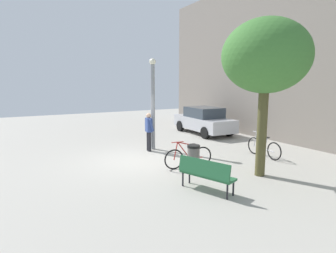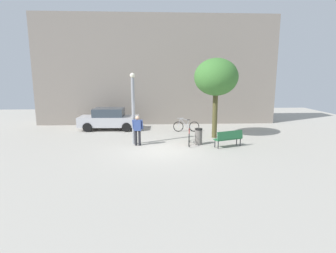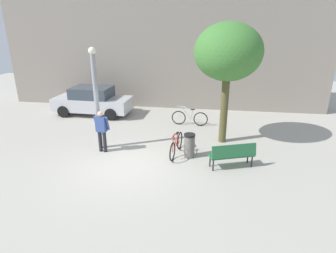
{
  "view_description": "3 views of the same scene",
  "coord_description": "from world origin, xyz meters",
  "px_view_note": "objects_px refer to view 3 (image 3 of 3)",
  "views": [
    {
      "loc": [
        9.69,
        -4.08,
        2.96
      ],
      "look_at": [
        1.05,
        0.73,
        1.41
      ],
      "focal_mm": 30.0,
      "sensor_mm": 36.0,
      "label": 1
    },
    {
      "loc": [
        -0.31,
        -13.64,
        3.86
      ],
      "look_at": [
        0.47,
        0.76,
        1.11
      ],
      "focal_mm": 28.76,
      "sensor_mm": 36.0,
      "label": 2
    },
    {
      "loc": [
        2.85,
        -8.67,
        4.76
      ],
      "look_at": [
        1.42,
        0.89,
        1.24
      ],
      "focal_mm": 30.06,
      "sensor_mm": 36.0,
      "label": 3
    }
  ],
  "objects_px": {
    "lamppost": "(96,96)",
    "bicycle_silver": "(189,118)",
    "parked_car_silver": "(93,101)",
    "trash_bin": "(189,145)",
    "park_bench": "(233,154)",
    "bicycle_red": "(176,145)",
    "person_by_lamppost": "(101,129)",
    "plaza_tree": "(228,53)"
  },
  "relations": [
    {
      "from": "lamppost",
      "to": "bicycle_red",
      "type": "distance_m",
      "value": 3.62
    },
    {
      "from": "plaza_tree",
      "to": "bicycle_red",
      "type": "distance_m",
      "value": 4.11
    },
    {
      "from": "person_by_lamppost",
      "to": "trash_bin",
      "type": "relative_size",
      "value": 1.8
    },
    {
      "from": "person_by_lamppost",
      "to": "bicycle_red",
      "type": "relative_size",
      "value": 0.93
    },
    {
      "from": "bicycle_red",
      "to": "trash_bin",
      "type": "distance_m",
      "value": 0.54
    },
    {
      "from": "lamppost",
      "to": "bicycle_silver",
      "type": "bearing_deg",
      "value": 44.08
    },
    {
      "from": "park_bench",
      "to": "lamppost",
      "type": "bearing_deg",
      "value": 169.58
    },
    {
      "from": "lamppost",
      "to": "park_bench",
      "type": "distance_m",
      "value": 5.54
    },
    {
      "from": "park_bench",
      "to": "bicycle_silver",
      "type": "distance_m",
      "value": 4.61
    },
    {
      "from": "person_by_lamppost",
      "to": "park_bench",
      "type": "relative_size",
      "value": 1.0
    },
    {
      "from": "parked_car_silver",
      "to": "person_by_lamppost",
      "type": "bearing_deg",
      "value": -63.49
    },
    {
      "from": "park_bench",
      "to": "parked_car_silver",
      "type": "bearing_deg",
      "value": 144.08
    },
    {
      "from": "lamppost",
      "to": "park_bench",
      "type": "relative_size",
      "value": 2.4
    },
    {
      "from": "plaza_tree",
      "to": "trash_bin",
      "type": "relative_size",
      "value": 5.28
    },
    {
      "from": "lamppost",
      "to": "bicycle_silver",
      "type": "height_order",
      "value": "lamppost"
    },
    {
      "from": "person_by_lamppost",
      "to": "parked_car_silver",
      "type": "relative_size",
      "value": 0.39
    },
    {
      "from": "bicycle_silver",
      "to": "lamppost",
      "type": "bearing_deg",
      "value": -135.92
    },
    {
      "from": "bicycle_red",
      "to": "bicycle_silver",
      "type": "xyz_separation_m",
      "value": [
        0.25,
        3.45,
        0.0
      ]
    },
    {
      "from": "bicycle_silver",
      "to": "trash_bin",
      "type": "distance_m",
      "value": 3.59
    },
    {
      "from": "bicycle_silver",
      "to": "person_by_lamppost",
      "type": "bearing_deg",
      "value": -131.19
    },
    {
      "from": "person_by_lamppost",
      "to": "park_bench",
      "type": "distance_m",
      "value": 5.03
    },
    {
      "from": "lamppost",
      "to": "park_bench",
      "type": "bearing_deg",
      "value": -10.42
    },
    {
      "from": "bicycle_silver",
      "to": "parked_car_silver",
      "type": "relative_size",
      "value": 0.42
    },
    {
      "from": "park_bench",
      "to": "bicycle_silver",
      "type": "xyz_separation_m",
      "value": [
        -1.82,
        4.24,
        -0.16
      ]
    },
    {
      "from": "parked_car_silver",
      "to": "plaza_tree",
      "type": "bearing_deg",
      "value": -22.5
    },
    {
      "from": "lamppost",
      "to": "trash_bin",
      "type": "height_order",
      "value": "lamppost"
    },
    {
      "from": "lamppost",
      "to": "parked_car_silver",
      "type": "bearing_deg",
      "value": 115.68
    },
    {
      "from": "person_by_lamppost",
      "to": "parked_car_silver",
      "type": "xyz_separation_m",
      "value": [
        -2.31,
        4.64,
        -0.19
      ]
    },
    {
      "from": "park_bench",
      "to": "parked_car_silver",
      "type": "relative_size",
      "value": 0.39
    },
    {
      "from": "lamppost",
      "to": "trash_bin",
      "type": "bearing_deg",
      "value": -4.7
    },
    {
      "from": "bicycle_silver",
      "to": "parked_car_silver",
      "type": "bearing_deg",
      "value": 169.24
    },
    {
      "from": "park_bench",
      "to": "person_by_lamppost",
      "type": "bearing_deg",
      "value": 172.68
    },
    {
      "from": "lamppost",
      "to": "plaza_tree",
      "type": "distance_m",
      "value": 5.37
    },
    {
      "from": "plaza_tree",
      "to": "parked_car_silver",
      "type": "xyz_separation_m",
      "value": [
        -7.02,
        2.91,
        -2.95
      ]
    },
    {
      "from": "plaza_tree",
      "to": "park_bench",
      "type": "bearing_deg",
      "value": -83.75
    },
    {
      "from": "parked_car_silver",
      "to": "bicycle_red",
      "type": "bearing_deg",
      "value": -40.69
    },
    {
      "from": "trash_bin",
      "to": "person_by_lamppost",
      "type": "bearing_deg",
      "value": -179.69
    },
    {
      "from": "lamppost",
      "to": "bicycle_silver",
      "type": "relative_size",
      "value": 2.21
    },
    {
      "from": "bicycle_silver",
      "to": "trash_bin",
      "type": "xyz_separation_m",
      "value": [
        0.27,
        -3.58,
        0.08
      ]
    },
    {
      "from": "park_bench",
      "to": "plaza_tree",
      "type": "relative_size",
      "value": 0.34
    },
    {
      "from": "trash_bin",
      "to": "park_bench",
      "type": "bearing_deg",
      "value": -22.96
    },
    {
      "from": "bicycle_silver",
      "to": "bicycle_red",
      "type": "bearing_deg",
      "value": -94.09
    }
  ]
}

